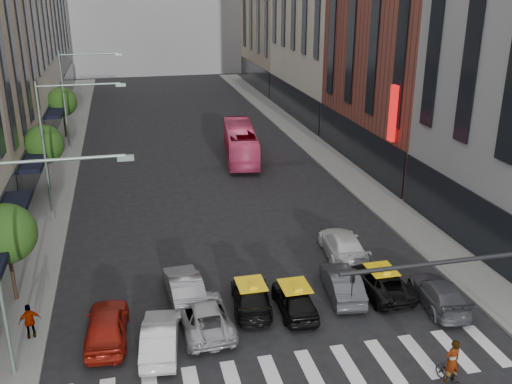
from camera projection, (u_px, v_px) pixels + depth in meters
sidewalk_left at (59, 174)px, 46.33m from camera, size 3.00×96.00×0.15m
sidewalk_right at (326, 155)px, 51.26m from camera, size 3.00×96.00×0.15m
building_right_b at (412, 5)px, 45.20m from camera, size 8.00×18.00×26.00m
tree_near at (6, 234)px, 26.77m from camera, size 2.88×2.88×4.95m
tree_mid at (44, 145)px, 41.37m from camera, size 2.88×2.88×4.95m
tree_far at (62, 102)px, 55.98m from camera, size 2.88×2.88×4.95m
streetlamp_near at (19, 240)px, 20.88m from camera, size 5.38×0.25×9.00m
streetlamp_mid at (58, 133)px, 35.49m from camera, size 5.38×0.25×9.00m
streetlamp_far at (74, 89)px, 50.09m from camera, size 5.38×0.25×9.00m
liberty_sign at (393, 114)px, 40.30m from camera, size 0.30×0.70×4.00m
car_red at (107, 325)px, 24.78m from camera, size 2.04×4.53×1.51m
car_white_front at (160, 336)px, 24.10m from camera, size 1.96×4.33×1.38m
car_silver at (204, 315)px, 25.71m from camera, size 2.41×4.87×1.33m
taxi_left at (251, 296)px, 27.30m from camera, size 2.31×4.55×1.27m
taxi_center at (295, 299)px, 26.96m from camera, size 1.74×4.02×1.35m
car_grey_mid at (342, 283)px, 28.33m from camera, size 2.02×4.42×1.41m
taxi_right at (381, 281)px, 28.69m from camera, size 2.16×4.54×1.25m
car_grey_curb at (439, 293)px, 27.50m from camera, size 2.37×4.68×1.30m
car_row2_left at (184, 287)px, 27.87m from camera, size 1.82×4.60×1.49m
car_row2_right at (343, 245)px, 32.38m from camera, size 2.65×5.27×1.47m
bus at (240, 142)px, 50.09m from camera, size 3.87×10.82×2.95m
motorcycle at (450, 377)px, 22.03m from camera, size 0.84×1.75×0.88m
rider at (454, 347)px, 21.55m from camera, size 0.74×0.54×1.86m
pedestrian_far at (30, 321)px, 24.69m from camera, size 1.02×0.62×1.62m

